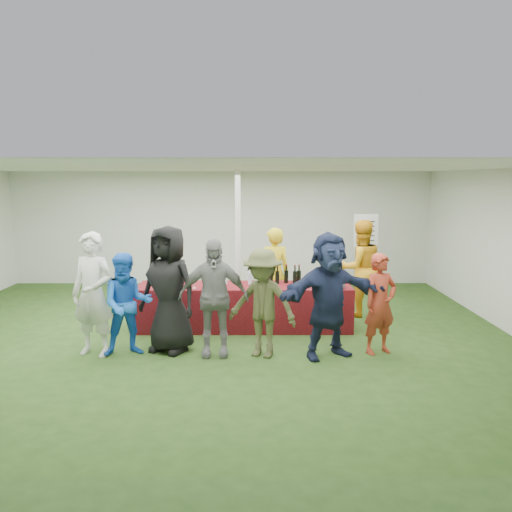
{
  "coord_description": "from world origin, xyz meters",
  "views": [
    {
      "loc": [
        0.81,
        -7.94,
        2.54
      ],
      "look_at": [
        0.83,
        0.31,
        1.25
      ],
      "focal_mm": 35.0,
      "sensor_mm": 36.0,
      "label": 1
    }
  ],
  "objects_px": {
    "staff_back": "(360,268)",
    "customer_4": "(263,303)",
    "customer_6": "(380,304)",
    "serving_table": "(244,307)",
    "customer_3": "(213,297)",
    "dump_bucket": "(337,283)",
    "customer_5": "(329,295)",
    "customer_1": "(127,304)",
    "customer_0": "(93,294)",
    "customer_2": "(169,289)",
    "wine_list_sign": "(366,237)",
    "staff_pourer": "(274,273)"
  },
  "relations": [
    {
      "from": "staff_back",
      "to": "customer_4",
      "type": "bearing_deg",
      "value": 36.16
    },
    {
      "from": "staff_back",
      "to": "customer_6",
      "type": "xyz_separation_m",
      "value": [
        -0.13,
        -2.04,
        -0.15
      ]
    },
    {
      "from": "serving_table",
      "to": "customer_3",
      "type": "relative_size",
      "value": 2.11
    },
    {
      "from": "dump_bucket",
      "to": "customer_5",
      "type": "xyz_separation_m",
      "value": [
        -0.31,
        -1.14,
        0.06
      ]
    },
    {
      "from": "customer_1",
      "to": "serving_table",
      "type": "bearing_deg",
      "value": 22.43
    },
    {
      "from": "serving_table",
      "to": "customer_1",
      "type": "bearing_deg",
      "value": -142.37
    },
    {
      "from": "customer_5",
      "to": "customer_0",
      "type": "bearing_deg",
      "value": 156.09
    },
    {
      "from": "customer_2",
      "to": "customer_6",
      "type": "height_order",
      "value": "customer_2"
    },
    {
      "from": "staff_back",
      "to": "dump_bucket",
      "type": "bearing_deg",
      "value": 46.78
    },
    {
      "from": "serving_table",
      "to": "customer_0",
      "type": "relative_size",
      "value": 2.01
    },
    {
      "from": "customer_0",
      "to": "customer_1",
      "type": "bearing_deg",
      "value": 16.65
    },
    {
      "from": "customer_0",
      "to": "customer_6",
      "type": "distance_m",
      "value": 4.14
    },
    {
      "from": "customer_0",
      "to": "customer_5",
      "type": "height_order",
      "value": "customer_5"
    },
    {
      "from": "customer_6",
      "to": "customer_3",
      "type": "bearing_deg",
      "value": 157.66
    },
    {
      "from": "staff_back",
      "to": "wine_list_sign",
      "type": "bearing_deg",
      "value": -119.77
    },
    {
      "from": "staff_pourer",
      "to": "customer_4",
      "type": "bearing_deg",
      "value": 72.72
    },
    {
      "from": "customer_0",
      "to": "customer_3",
      "type": "xyz_separation_m",
      "value": [
        1.73,
        -0.02,
        -0.04
      ]
    },
    {
      "from": "customer_4",
      "to": "serving_table",
      "type": "bearing_deg",
      "value": 124.43
    },
    {
      "from": "customer_5",
      "to": "customer_6",
      "type": "relative_size",
      "value": 1.22
    },
    {
      "from": "customer_0",
      "to": "customer_6",
      "type": "xyz_separation_m",
      "value": [
        4.14,
        0.06,
        -0.16
      ]
    },
    {
      "from": "customer_2",
      "to": "staff_back",
      "type": "bearing_deg",
      "value": 56.46
    },
    {
      "from": "customer_1",
      "to": "customer_6",
      "type": "height_order",
      "value": "customer_1"
    },
    {
      "from": "dump_bucket",
      "to": "staff_pourer",
      "type": "distance_m",
      "value": 1.32
    },
    {
      "from": "customer_1",
      "to": "customer_4",
      "type": "relative_size",
      "value": 0.96
    },
    {
      "from": "customer_1",
      "to": "customer_3",
      "type": "relative_size",
      "value": 0.88
    },
    {
      "from": "serving_table",
      "to": "customer_2",
      "type": "bearing_deg",
      "value": -134.17
    },
    {
      "from": "wine_list_sign",
      "to": "customer_0",
      "type": "bearing_deg",
      "value": -143.81
    },
    {
      "from": "customer_0",
      "to": "customer_4",
      "type": "relative_size",
      "value": 1.15
    },
    {
      "from": "customer_0",
      "to": "customer_3",
      "type": "distance_m",
      "value": 1.73
    },
    {
      "from": "dump_bucket",
      "to": "customer_4",
      "type": "bearing_deg",
      "value": -137.77
    },
    {
      "from": "wine_list_sign",
      "to": "staff_pourer",
      "type": "distance_m",
      "value": 2.53
    },
    {
      "from": "wine_list_sign",
      "to": "staff_back",
      "type": "relative_size",
      "value": 1.01
    },
    {
      "from": "customer_3",
      "to": "customer_4",
      "type": "relative_size",
      "value": 1.09
    },
    {
      "from": "customer_0",
      "to": "customer_4",
      "type": "distance_m",
      "value": 2.43
    },
    {
      "from": "dump_bucket",
      "to": "customer_3",
      "type": "distance_m",
      "value": 2.23
    },
    {
      "from": "serving_table",
      "to": "wine_list_sign",
      "type": "height_order",
      "value": "wine_list_sign"
    },
    {
      "from": "customer_1",
      "to": "staff_back",
      "type": "bearing_deg",
      "value": 13.84
    },
    {
      "from": "wine_list_sign",
      "to": "customer_6",
      "type": "height_order",
      "value": "wine_list_sign"
    },
    {
      "from": "dump_bucket",
      "to": "wine_list_sign",
      "type": "relative_size",
      "value": 0.15
    },
    {
      "from": "serving_table",
      "to": "wine_list_sign",
      "type": "distance_m",
      "value": 3.41
    },
    {
      "from": "customer_4",
      "to": "customer_5",
      "type": "height_order",
      "value": "customer_5"
    },
    {
      "from": "customer_3",
      "to": "staff_back",
      "type": "bearing_deg",
      "value": 38.52
    },
    {
      "from": "dump_bucket",
      "to": "staff_back",
      "type": "bearing_deg",
      "value": 60.41
    },
    {
      "from": "customer_4",
      "to": "customer_3",
      "type": "bearing_deg",
      "value": -162.25
    },
    {
      "from": "customer_3",
      "to": "customer_5",
      "type": "distance_m",
      "value": 1.64
    },
    {
      "from": "customer_0",
      "to": "customer_1",
      "type": "relative_size",
      "value": 1.2
    },
    {
      "from": "customer_3",
      "to": "customer_6",
      "type": "height_order",
      "value": "customer_3"
    },
    {
      "from": "wine_list_sign",
      "to": "staff_back",
      "type": "distance_m",
      "value": 1.41
    },
    {
      "from": "serving_table",
      "to": "customer_1",
      "type": "relative_size",
      "value": 2.41
    },
    {
      "from": "customer_6",
      "to": "wine_list_sign",
      "type": "bearing_deg",
      "value": 57.16
    }
  ]
}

